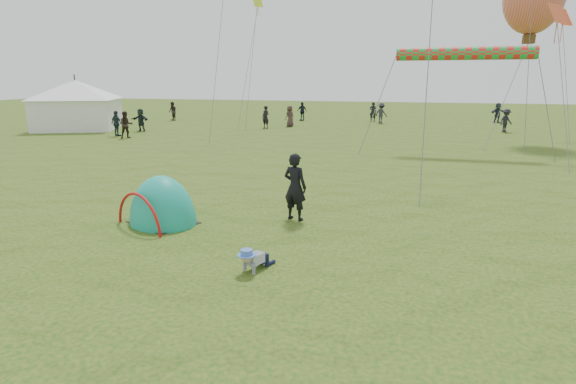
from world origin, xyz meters
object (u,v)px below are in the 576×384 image
(popup_tent, at_px, (163,223))
(balloon_kite, at_px, (533,1))
(standing_adult, at_px, (295,187))
(crawling_toddler, at_px, (253,258))
(event_marquee, at_px, (77,103))

(popup_tent, relative_size, balloon_kite, 0.54)
(popup_tent, height_order, standing_adult, standing_adult)
(balloon_kite, bearing_deg, crawling_toddler, -111.40)
(event_marquee, bearing_deg, standing_adult, -63.78)
(standing_adult, bearing_deg, event_marquee, -22.58)
(popup_tent, bearing_deg, standing_adult, 45.24)
(crawling_toddler, height_order, standing_adult, standing_adult)
(crawling_toddler, distance_m, balloon_kite, 25.65)
(standing_adult, bearing_deg, balloon_kite, -98.70)
(popup_tent, bearing_deg, crawling_toddler, -8.77)
(standing_adult, distance_m, event_marquee, 27.81)
(popup_tent, relative_size, standing_adult, 1.40)
(event_marquee, bearing_deg, balloon_kite, -21.42)
(crawling_toddler, bearing_deg, event_marquee, 158.02)
(popup_tent, xyz_separation_m, balloon_kite, (12.27, 20.54, 8.04))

